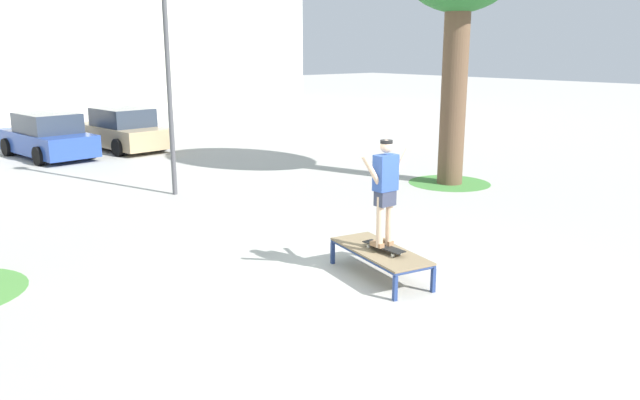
# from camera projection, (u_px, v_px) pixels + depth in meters

# --- Properties ---
(ground_plane) EXTENTS (120.00, 120.00, 0.00)m
(ground_plane) POSITION_uv_depth(u_px,v_px,m) (346.00, 281.00, 9.87)
(ground_plane) COLOR #B7B5AD
(skate_box) EXTENTS (1.12, 2.01, 0.46)m
(skate_box) POSITION_uv_depth(u_px,v_px,m) (380.00, 253.00, 9.97)
(skate_box) COLOR navy
(skate_box) RESTS_ON ground
(skateboard) EXTENTS (0.23, 0.81, 0.09)m
(skateboard) POSITION_uv_depth(u_px,v_px,m) (384.00, 247.00, 9.85)
(skateboard) COLOR black
(skateboard) RESTS_ON skate_box
(skater) EXTENTS (1.00, 0.29, 1.69)m
(skater) POSITION_uv_depth(u_px,v_px,m) (385.00, 186.00, 9.62)
(skater) COLOR beige
(skater) RESTS_ON skateboard
(grass_patch_near_right) EXTENTS (2.22, 2.22, 0.01)m
(grass_patch_near_right) POSITION_uv_depth(u_px,v_px,m) (449.00, 183.00, 17.03)
(grass_patch_near_right) COLOR #47893D
(grass_patch_near_right) RESTS_ON ground
(car_blue) EXTENTS (2.26, 4.36, 1.50)m
(car_blue) POSITION_uv_depth(u_px,v_px,m) (47.00, 137.00, 20.88)
(car_blue) COLOR #28479E
(car_blue) RESTS_ON ground
(car_tan) EXTENTS (2.22, 4.34, 1.50)m
(car_tan) POSITION_uv_depth(u_px,v_px,m) (122.00, 130.00, 22.54)
(car_tan) COLOR tan
(car_tan) RESTS_ON ground
(light_post) EXTENTS (0.36, 0.36, 5.83)m
(light_post) POSITION_uv_depth(u_px,v_px,m) (166.00, 38.00, 14.83)
(light_post) COLOR #4C4C51
(light_post) RESTS_ON ground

